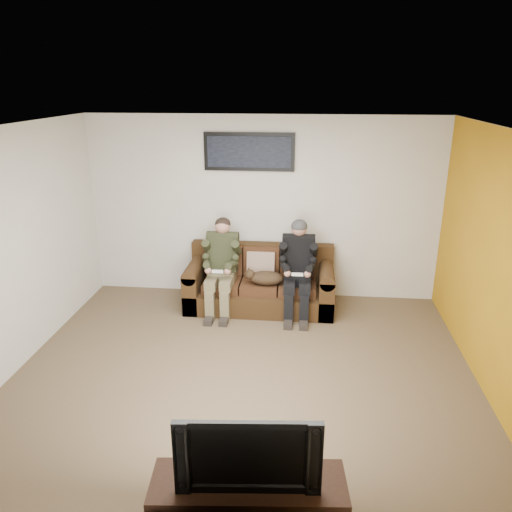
# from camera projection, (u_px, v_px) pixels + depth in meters

# --- Properties ---
(floor) EXTENTS (5.00, 5.00, 0.00)m
(floor) POSITION_uv_depth(u_px,v_px,m) (244.00, 375.00, 5.42)
(floor) COLOR brown
(floor) RESTS_ON ground
(ceiling) EXTENTS (5.00, 5.00, 0.00)m
(ceiling) POSITION_uv_depth(u_px,v_px,m) (241.00, 129.00, 4.56)
(ceiling) COLOR silver
(ceiling) RESTS_ON ground
(wall_back) EXTENTS (5.00, 0.00, 5.00)m
(wall_back) POSITION_uv_depth(u_px,v_px,m) (263.00, 208.00, 7.10)
(wall_back) COLOR beige
(wall_back) RESTS_ON ground
(wall_front) EXTENTS (5.00, 0.00, 5.00)m
(wall_front) POSITION_uv_depth(u_px,v_px,m) (193.00, 396.00, 2.88)
(wall_front) COLOR beige
(wall_front) RESTS_ON ground
(wall_left) EXTENTS (0.00, 4.50, 4.50)m
(wall_left) POSITION_uv_depth(u_px,v_px,m) (7.00, 254.00, 5.23)
(wall_left) COLOR beige
(wall_left) RESTS_ON ground
(wall_right) EXTENTS (0.00, 4.50, 4.50)m
(wall_right) POSITION_uv_depth(u_px,v_px,m) (503.00, 272.00, 4.75)
(wall_right) COLOR beige
(wall_right) RESTS_ON ground
(accent_wall_right) EXTENTS (0.00, 4.50, 4.50)m
(accent_wall_right) POSITION_uv_depth(u_px,v_px,m) (502.00, 272.00, 4.75)
(accent_wall_right) COLOR #B27B11
(accent_wall_right) RESTS_ON ground
(sofa) EXTENTS (2.03, 0.88, 0.83)m
(sofa) POSITION_uv_depth(u_px,v_px,m) (261.00, 284.00, 7.03)
(sofa) COLOR #372310
(sofa) RESTS_ON ground
(throw_pillow) EXTENTS (0.39, 0.18, 0.38)m
(throw_pillow) POSITION_uv_depth(u_px,v_px,m) (261.00, 265.00, 6.97)
(throw_pillow) COLOR #967562
(throw_pillow) RESTS_ON sofa
(throw_blanket) EXTENTS (0.41, 0.20, 0.07)m
(throw_blanket) POSITION_uv_depth(u_px,v_px,m) (220.00, 242.00, 7.15)
(throw_blanket) COLOR tan
(throw_blanket) RESTS_ON sofa
(person_left) EXTENTS (0.51, 0.87, 1.26)m
(person_left) POSITION_uv_depth(u_px,v_px,m) (221.00, 261.00, 6.79)
(person_left) COLOR #6E6345
(person_left) RESTS_ON sofa
(person_right) EXTENTS (0.51, 0.86, 1.27)m
(person_right) POSITION_uv_depth(u_px,v_px,m) (298.00, 263.00, 6.69)
(person_right) COLOR black
(person_right) RESTS_ON sofa
(cat) EXTENTS (0.66, 0.26, 0.24)m
(cat) POSITION_uv_depth(u_px,v_px,m) (265.00, 278.00, 6.74)
(cat) COLOR #422D1A
(cat) RESTS_ON sofa
(framed_poster) EXTENTS (1.25, 0.05, 0.52)m
(framed_poster) POSITION_uv_depth(u_px,v_px,m) (249.00, 152.00, 6.82)
(framed_poster) COLOR black
(framed_poster) RESTS_ON wall_back
(tv_stand) EXTENTS (1.38, 0.55, 0.42)m
(tv_stand) POSITION_uv_depth(u_px,v_px,m) (249.00, 505.00, 3.50)
(tv_stand) COLOR black
(tv_stand) RESTS_ON ground
(television) EXTENTS (0.98, 0.21, 0.56)m
(television) POSITION_uv_depth(u_px,v_px,m) (248.00, 448.00, 3.33)
(television) COLOR black
(television) RESTS_ON tv_stand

